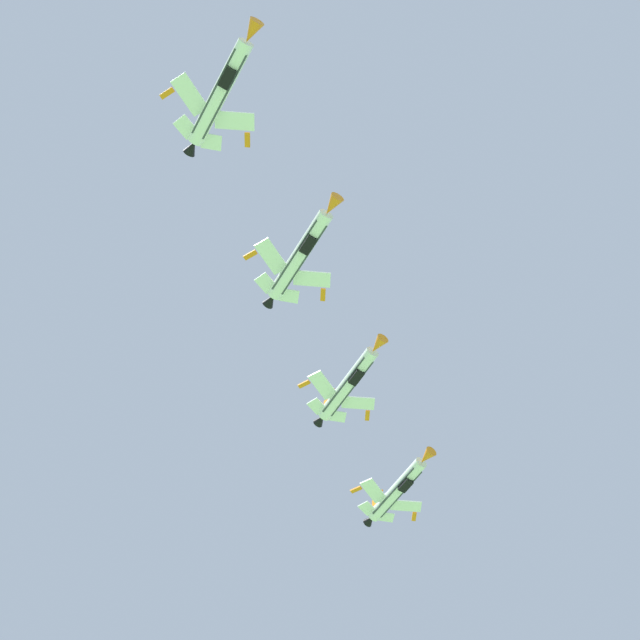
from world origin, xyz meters
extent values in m
cylinder|color=white|center=(-12.77, 21.23, 83.98)|extent=(7.55, 11.20, 1.70)
cube|color=#383D47|center=(-12.81, 21.21, 83.52)|extent=(6.39, 9.44, 0.54)
cone|color=orange|center=(-9.14, 15.07, 83.98)|extent=(2.57, 2.86, 1.56)
cone|color=black|center=(-16.19, 27.05, 83.98)|extent=(1.98, 2.07, 1.36)
ellipsoid|color=#192333|center=(-11.37, 18.99, 84.62)|extent=(2.66, 3.37, 1.21)
cube|color=black|center=(-11.74, 19.33, 83.18)|extent=(2.13, 2.49, 0.95)
cube|color=white|center=(-11.41, 24.02, 83.64)|extent=(4.28, 2.08, 0.62)
cube|color=orange|center=(-10.17, 26.04, 83.42)|extent=(0.65, 1.62, 0.30)
cube|color=white|center=(-15.88, 21.39, 84.16)|extent=(3.81, 4.57, 0.62)
cube|color=orange|center=(-18.25, 21.29, 84.37)|extent=(1.66, 1.33, 0.30)
cube|color=white|center=(-14.05, 26.40, 83.83)|extent=(2.43, 2.01, 0.38)
cube|color=white|center=(-16.66, 24.86, 84.14)|extent=(2.69, 2.78, 0.38)
cube|color=orange|center=(-15.04, 25.46, 85.78)|extent=(1.72, 2.47, 2.61)
cylinder|color=white|center=(-4.91, 38.49, 80.50)|extent=(7.55, 11.20, 1.70)
cube|color=#383D47|center=(-4.95, 38.47, 80.04)|extent=(6.39, 9.44, 0.54)
cone|color=orange|center=(-1.29, 32.33, 80.50)|extent=(2.57, 2.86, 1.56)
cone|color=black|center=(-8.34, 44.31, 80.50)|extent=(1.98, 2.07, 1.36)
ellipsoid|color=#192333|center=(-3.52, 36.24, 81.14)|extent=(2.66, 3.37, 1.20)
cube|color=black|center=(-3.88, 36.59, 79.70)|extent=(2.13, 2.49, 0.94)
cube|color=white|center=(-3.55, 41.28, 80.17)|extent=(4.28, 2.08, 0.60)
cube|color=orange|center=(-2.32, 43.30, 79.97)|extent=(0.65, 1.62, 0.29)
cube|color=white|center=(-8.03, 38.65, 80.67)|extent=(3.82, 4.57, 0.60)
cube|color=orange|center=(-10.40, 38.55, 80.87)|extent=(1.66, 1.33, 0.29)
cube|color=white|center=(-6.19, 43.65, 80.36)|extent=(2.43, 2.01, 0.37)
cube|color=white|center=(-8.81, 42.11, 80.65)|extent=(2.69, 2.78, 0.37)
cube|color=orange|center=(-7.20, 42.71, 82.31)|extent=(1.71, 2.47, 2.61)
cylinder|color=white|center=(0.69, 58.13, 82.01)|extent=(7.55, 11.20, 1.70)
cube|color=#383D47|center=(0.66, 58.12, 81.55)|extent=(6.38, 9.43, 0.49)
cone|color=orange|center=(4.31, 51.97, 82.01)|extent=(2.57, 2.86, 1.56)
cone|color=black|center=(-2.74, 63.95, 82.01)|extent=(1.98, 2.07, 1.36)
ellipsoid|color=#192333|center=(2.06, 55.88, 82.65)|extent=(2.63, 3.35, 1.17)
cube|color=black|center=(1.74, 56.24, 81.21)|extent=(2.11, 2.48, 0.91)
cube|color=white|center=(2.06, 60.93, 81.76)|extent=(4.28, 2.08, 0.48)
cube|color=orange|center=(3.30, 62.95, 81.62)|extent=(0.64, 1.62, 0.28)
cube|color=white|center=(-2.43, 58.29, 82.10)|extent=(3.82, 4.58, 0.48)
cube|color=orange|center=(-4.80, 58.19, 82.24)|extent=(1.66, 1.32, 0.28)
cube|color=white|center=(-0.59, 63.30, 81.91)|extent=(2.43, 2.01, 0.31)
cube|color=white|center=(-3.21, 61.76, 82.11)|extent=(2.69, 2.78, 0.31)
cube|color=orange|center=(-1.64, 62.33, 83.82)|extent=(1.64, 2.43, 2.61)
cylinder|color=white|center=(7.47, 74.85, 79.89)|extent=(7.55, 11.20, 1.70)
cube|color=#383D47|center=(7.45, 74.84, 79.42)|extent=(6.38, 9.43, 0.49)
cone|color=orange|center=(11.10, 68.69, 79.89)|extent=(2.57, 2.86, 1.56)
cone|color=black|center=(4.05, 80.67, 79.89)|extent=(1.98, 2.07, 1.36)
ellipsoid|color=#192333|center=(8.84, 72.59, 80.52)|extent=(2.63, 3.35, 1.16)
cube|color=black|center=(8.53, 72.96, 79.08)|extent=(2.11, 2.48, 0.90)
cube|color=white|center=(8.84, 77.65, 79.65)|extent=(4.28, 2.08, 0.45)
cube|color=orange|center=(10.08, 79.67, 79.52)|extent=(0.64, 1.62, 0.27)
cube|color=white|center=(4.35, 75.01, 79.96)|extent=(3.82, 4.58, 0.45)
cube|color=orange|center=(1.98, 74.91, 80.09)|extent=(1.66, 1.32, 0.27)
cube|color=white|center=(6.20, 80.02, 79.80)|extent=(2.43, 2.01, 0.29)
cube|color=white|center=(3.57, 78.47, 79.98)|extent=(2.69, 2.78, 0.29)
cube|color=orange|center=(5.13, 79.04, 81.69)|extent=(1.63, 2.42, 2.61)
camera|label=1|loc=(-2.22, -6.92, 1.79)|focal=45.84mm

